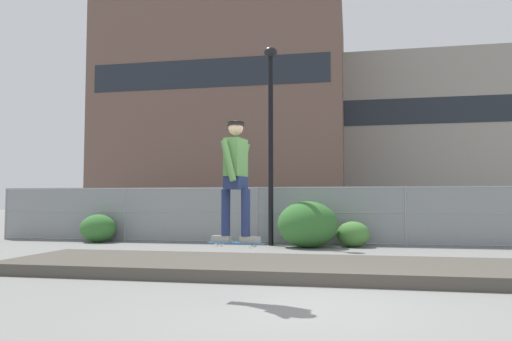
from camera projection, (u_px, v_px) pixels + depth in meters
The scene contains 12 objects.
ground_plane at pixel (299, 309), 6.29m from camera, with size 120.00×120.00×0.00m, color slate.
gravel_berm at pixel (315, 268), 9.28m from camera, with size 12.25×2.79×0.22m, color #4C473F.
skateboard at pixel (236, 243), 6.85m from camera, with size 0.82×0.35×0.07m.
skater at pixel (236, 173), 6.91m from camera, with size 0.73×0.61×1.73m.
chain_fence at pixel (329, 215), 15.42m from camera, with size 23.32×0.06×1.85m.
street_lamp at pixel (271, 120), 15.43m from camera, with size 0.44×0.44×6.32m.
parked_car_near at pixel (241, 215), 19.06m from camera, with size 4.55×2.25×1.66m.
library_building at pixel (228, 116), 49.16m from camera, with size 22.94×15.05×20.00m.
office_block at pixel (407, 139), 51.77m from camera, with size 25.40×12.09×15.93m.
shrub_left at pixel (98, 228), 16.37m from camera, with size 1.21×0.99×0.94m.
shrub_center at pixel (307, 224), 14.53m from camera, with size 1.79×1.47×1.38m.
shrub_right at pixel (353, 234), 14.67m from camera, with size 1.00×0.82×0.77m.
Camera 1 is at (0.68, -6.38, 1.39)m, focal length 34.14 mm.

